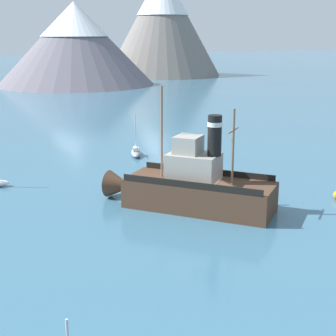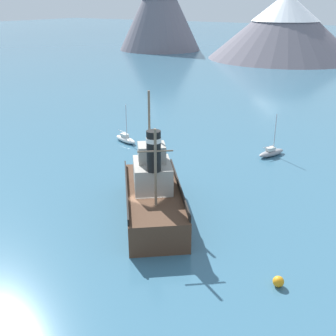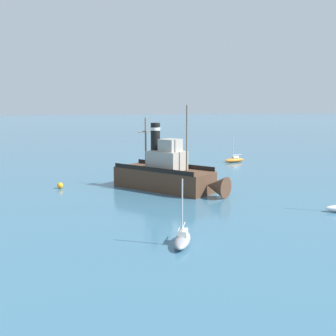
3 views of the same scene
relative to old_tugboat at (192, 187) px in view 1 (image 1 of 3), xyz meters
name	(u,v)px [view 1 (image 1 of 3)]	position (x,y,z in m)	size (l,w,h in m)	color
ground_plane	(212,213)	(0.79, -1.82, -1.83)	(600.00, 600.00, 0.00)	#38667F
mountain_ridge	(12,34)	(9.17, 110.29, 11.84)	(163.16, 58.86, 33.93)	slate
old_tugboat	(192,187)	(0.00, 0.00, 0.00)	(11.70, 13.31, 9.90)	#4C3323
sailboat_grey	(136,152)	(3.61, 18.98, -1.40)	(2.48, 3.93, 4.90)	gray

